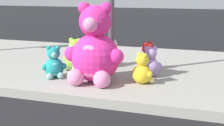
# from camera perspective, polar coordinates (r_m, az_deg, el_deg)

# --- Properties ---
(sidewalk) EXTENTS (28.00, 4.40, 0.15)m
(sidewalk) POSITION_cam_1_polar(r_m,az_deg,el_deg) (7.16, -5.62, -0.32)
(sidewalk) COLOR #9E9B93
(sidewalk) RESTS_ON ground_plane
(plush_pink_large) EXTENTS (1.04, 0.91, 1.35)m
(plush_pink_large) POSITION_cam_1_polar(r_m,az_deg,el_deg) (5.44, -3.07, 2.16)
(plush_pink_large) COLOR #F22D93
(plush_pink_large) RESTS_ON sidewalk
(plush_lavender) EXTENTS (0.42, 0.40, 0.56)m
(plush_lavender) POSITION_cam_1_polar(r_m,az_deg,el_deg) (5.88, 6.74, -0.22)
(plush_lavender) COLOR #B28CD8
(plush_lavender) RESTS_ON sidewalk
(plush_white) EXTENTS (0.43, 0.42, 0.59)m
(plush_white) POSITION_cam_1_polar(r_m,az_deg,el_deg) (6.66, -0.24, 1.50)
(plush_white) COLOR white
(plush_white) RESTS_ON sidewalk
(plush_teal) EXTENTS (0.40, 0.41, 0.57)m
(plush_teal) POSITION_cam_1_polar(r_m,az_deg,el_deg) (5.86, -10.17, -0.33)
(plush_teal) COLOR teal
(plush_teal) RESTS_ON sidewalk
(plush_lime) EXTENTS (0.48, 0.44, 0.63)m
(plush_lime) POSITION_cam_1_polar(r_m,az_deg,el_deg) (6.37, -6.56, 1.02)
(plush_lime) COLOR #8CD133
(plush_lime) RESTS_ON sidewalk
(plush_red) EXTENTS (0.40, 0.41, 0.56)m
(plush_red) POSITION_cam_1_polar(r_m,az_deg,el_deg) (6.39, 6.13, 0.81)
(plush_red) COLOR red
(plush_red) RESTS_ON sidewalk
(plush_yellow) EXTENTS (0.37, 0.38, 0.53)m
(plush_yellow) POSITION_cam_1_polar(r_m,az_deg,el_deg) (5.43, 5.43, -1.43)
(plush_yellow) COLOR yellow
(plush_yellow) RESTS_ON sidewalk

